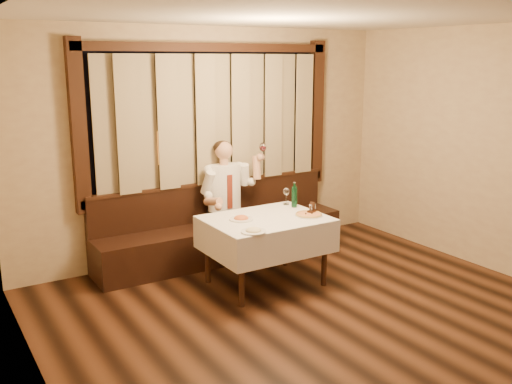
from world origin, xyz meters
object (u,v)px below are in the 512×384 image
dining_table (266,227)px  cruet_caddy (312,209)px  pizza (309,214)px  green_bottle (294,196)px  seated_man (228,192)px  pasta_cream (254,229)px  banquette (221,233)px  pasta_red (241,217)px

dining_table → cruet_caddy: size_ratio=9.56×
pizza → green_bottle: size_ratio=1.03×
pizza → seated_man: seated_man is taller
pasta_cream → cruet_caddy: size_ratio=1.90×
dining_table → banquette: bearing=90.0°
pasta_cream → seated_man: size_ratio=0.17×
pasta_cream → seated_man: seated_man is taller
banquette → cruet_caddy: banquette is taller
pasta_cream → green_bottle: (0.91, 0.59, 0.09)m
pizza → pasta_red: pasta_red is taller
cruet_caddy → banquette: bearing=95.4°
pizza → pasta_red: (-0.71, 0.24, 0.02)m
dining_table → green_bottle: (0.52, 0.21, 0.23)m
dining_table → pasta_red: size_ratio=5.01×
pizza → seated_man: bearing=109.4°
pizza → pasta_red: bearing=161.1°
dining_table → pizza: pizza is taller
pasta_red → banquette: bearing=74.4°
pizza → pasta_cream: size_ratio=1.21×
cruet_caddy → pasta_red: bearing=147.1°
pizza → cruet_caddy: bearing=30.6°
pizza → cruet_caddy: cruet_caddy is taller
dining_table → cruet_caddy: 0.56m
pasta_red → green_bottle: bearing=10.0°
pizza → seated_man: 1.18m
banquette → pasta_red: bearing=-105.6°
pasta_cream → green_bottle: size_ratio=0.86×
pasta_red → pasta_cream: bearing=-105.0°
pasta_red → cruet_caddy: bearing=-13.5°
banquette → pizza: bearing=-69.7°
dining_table → pasta_cream: size_ratio=5.04×
green_bottle → cruet_caddy: green_bottle is taller
banquette → pasta_cream: bearing=-105.4°
green_bottle → cruet_caddy: bearing=-88.3°
banquette → dining_table: bearing=-90.0°
cruet_caddy → seated_man: (-0.48, 1.06, 0.04)m
seated_man → dining_table: bearing=-93.2°
pasta_cream → cruet_caddy: (0.92, 0.26, 0.01)m
green_bottle → pasta_red: bearing=-170.0°
green_bottle → seated_man: size_ratio=0.20×
banquette → dining_table: (0.00, -1.02, 0.34)m
green_bottle → pizza: bearing=-101.5°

